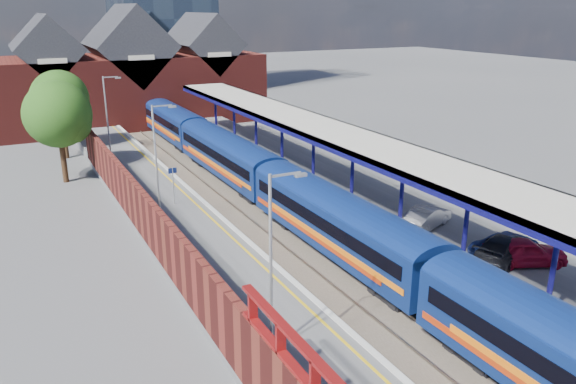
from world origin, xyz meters
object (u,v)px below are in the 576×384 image
object	(u,v)px
lamp_post_b	(274,254)
train	(274,181)
platform_sign	(173,180)
parked_car_dark	(505,248)
parked_car_red	(525,252)
parked_car_blue	(505,245)
parked_car_silver	(426,217)
lamp_post_d	(108,112)
lamp_post_c	(158,155)

from	to	relation	value
lamp_post_b	train	bearing A→B (deg)	64.17
platform_sign	parked_car_dark	distance (m)	20.61
train	parked_car_red	world-z (taller)	train
parked_car_red	parked_car_blue	distance (m)	1.26
parked_car_blue	parked_car_silver	bearing A→B (deg)	3.33
parked_car_silver	lamp_post_d	bearing A→B (deg)	6.37
parked_car_dark	parked_car_red	bearing A→B (deg)	-173.32
parked_car_silver	parked_car_dark	size ratio (longest dim) A/B	0.87
lamp_post_c	lamp_post_d	distance (m)	16.00
parked_car_dark	parked_car_blue	size ratio (longest dim) A/B	1.07
parked_car_red	parked_car_blue	world-z (taller)	parked_car_red
lamp_post_d	train	bearing A→B (deg)	-63.52
train	parked_car_dark	xyz separation A→B (m)	(6.19, -14.44, -0.47)
train	parked_car_blue	distance (m)	15.57
parked_car_red	parked_car_blue	size ratio (longest dim) A/B	0.98
parked_car_dark	train	bearing A→B (deg)	3.71
parked_car_red	parked_car_blue	bearing A→B (deg)	21.73
lamp_post_b	lamp_post_d	distance (m)	32.00
train	platform_sign	size ratio (longest dim) A/B	26.37
train	parked_car_dark	size ratio (longest dim) A/B	14.63
parked_car_red	parked_car_silver	world-z (taller)	parked_car_red
lamp_post_c	parked_car_red	world-z (taller)	lamp_post_c
parked_car_blue	train	bearing A→B (deg)	16.08
platform_sign	parked_car_red	distance (m)	21.56
platform_sign	parked_car_blue	size ratio (longest dim) A/B	0.59
train	lamp_post_b	size ratio (longest dim) A/B	9.42
parked_car_blue	parked_car_red	bearing A→B (deg)	169.00
lamp_post_b	lamp_post_c	world-z (taller)	same
lamp_post_b	parked_car_red	world-z (taller)	lamp_post_b
lamp_post_b	parked_car_red	distance (m)	14.87
lamp_post_b	lamp_post_d	xyz separation A→B (m)	(0.00, 32.00, 0.00)
lamp_post_d	parked_car_dark	world-z (taller)	lamp_post_d
parked_car_red	parked_car_dark	distance (m)	0.98
lamp_post_d	parked_car_red	size ratio (longest dim) A/B	1.69
lamp_post_b	platform_sign	xyz separation A→B (m)	(1.36, 18.00, -2.30)
lamp_post_d	parked_car_red	bearing A→B (deg)	-65.04
lamp_post_d	parked_car_red	world-z (taller)	lamp_post_d
lamp_post_b	parked_car_blue	distance (m)	15.06
train	platform_sign	world-z (taller)	platform_sign
train	parked_car_blue	world-z (taller)	train
lamp_post_c	parked_car_silver	world-z (taller)	lamp_post_c
train	platform_sign	bearing A→B (deg)	164.77
platform_sign	parked_car_red	world-z (taller)	platform_sign
platform_sign	parked_car_blue	xyz separation A→B (m)	(13.15, -15.83, -1.10)
lamp_post_c	parked_car_dark	xyz separation A→B (m)	(14.04, -14.21, -3.34)
parked_car_silver	parked_car_dark	bearing A→B (deg)	164.83
platform_sign	lamp_post_d	bearing A→B (deg)	95.56
parked_car_silver	parked_car_blue	world-z (taller)	parked_car_silver
parked_car_dark	parked_car_blue	distance (m)	0.61
parked_car_dark	platform_sign	bearing A→B (deg)	18.55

